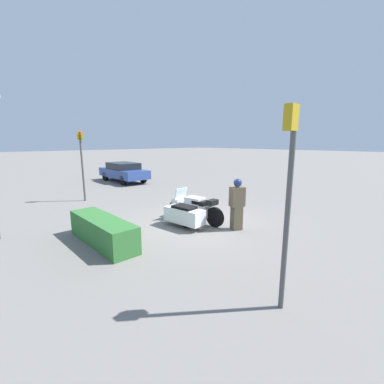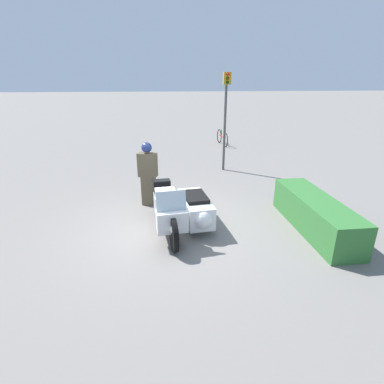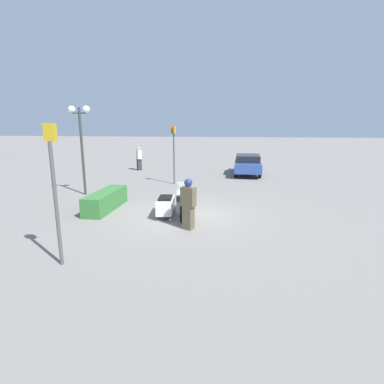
% 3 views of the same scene
% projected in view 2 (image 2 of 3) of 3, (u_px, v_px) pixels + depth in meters
% --- Properties ---
extents(ground_plane, '(160.00, 160.00, 0.00)m').
position_uv_depth(ground_plane, '(169.00, 226.00, 6.97)').
color(ground_plane, slate).
extents(police_motorcycle, '(2.48, 1.33, 1.17)m').
position_uv_depth(police_motorcycle, '(182.00, 210.00, 6.69)').
color(police_motorcycle, black).
rests_on(police_motorcycle, ground).
extents(officer_rider, '(0.44, 0.54, 1.71)m').
position_uv_depth(officer_rider, '(148.00, 173.00, 7.90)').
color(officer_rider, brown).
rests_on(officer_rider, ground).
extents(hedge_bush_curbside, '(2.87, 0.77, 0.75)m').
position_uv_depth(hedge_bush_curbside, '(315.00, 214.00, 6.72)').
color(hedge_bush_curbside, '#337033').
rests_on(hedge_bush_curbside, ground).
extents(traffic_light_far, '(0.23, 0.27, 3.44)m').
position_uv_depth(traffic_light_far, '(226.00, 108.00, 10.51)').
color(traffic_light_far, '#4C4C4C').
rests_on(traffic_light_far, ground).
extents(bicycle_parked, '(1.78, 0.20, 0.77)m').
position_uv_depth(bicycle_parked, '(222.00, 138.00, 15.54)').
color(bicycle_parked, black).
rests_on(bicycle_parked, ground).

